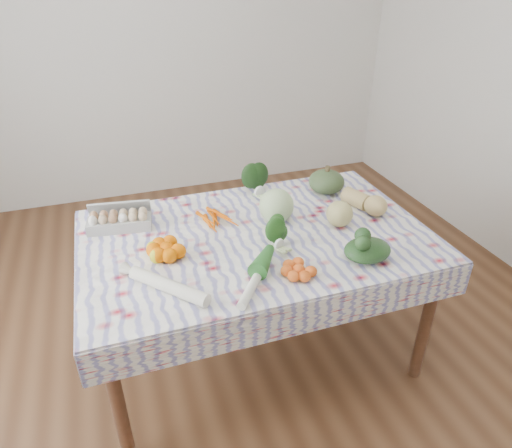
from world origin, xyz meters
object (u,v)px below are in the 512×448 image
at_px(kabocha_squash, 326,182).
at_px(butternut_squash, 365,200).
at_px(cabbage, 276,206).
at_px(grapefruit, 340,214).
at_px(dining_table, 256,249).
at_px(egg_carton, 119,222).

height_order(kabocha_squash, butternut_squash, kabocha_squash).
distance_m(cabbage, grapefruit, 0.31).
relative_size(dining_table, butternut_squash, 6.31).
height_order(butternut_squash, grapefruit, grapefruit).
distance_m(egg_carton, cabbage, 0.78).
xyz_separation_m(cabbage, butternut_squash, (0.48, -0.04, -0.03)).
xyz_separation_m(dining_table, butternut_squash, (0.62, 0.05, 0.14)).
height_order(kabocha_squash, grapefruit, same).
relative_size(dining_table, grapefruit, 12.15).
xyz_separation_m(dining_table, cabbage, (0.14, 0.09, 0.17)).
relative_size(egg_carton, grapefruit, 2.31).
bearing_deg(dining_table, egg_carton, 156.74).
bearing_deg(kabocha_squash, butternut_squash, -69.54).
bearing_deg(egg_carton, butternut_squash, -1.60).
relative_size(kabocha_squash, cabbage, 1.16).
relative_size(egg_carton, kabocha_squash, 1.51).
bearing_deg(egg_carton, cabbage, -4.74).
bearing_deg(grapefruit, cabbage, 152.88).
height_order(egg_carton, grapefruit, grapefruit).
bearing_deg(butternut_squash, kabocha_squash, 89.61).
height_order(egg_carton, cabbage, cabbage).
bearing_deg(cabbage, grapefruit, -27.12).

